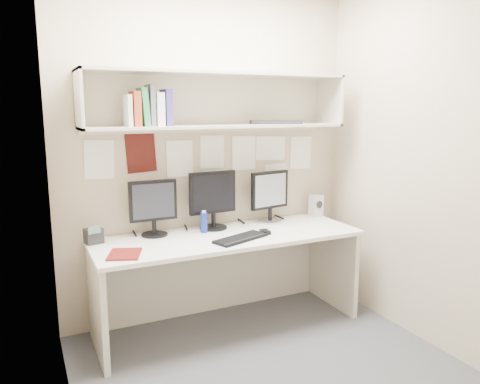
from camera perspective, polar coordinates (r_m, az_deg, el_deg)
name	(u,v)px	position (r m, az deg, el deg)	size (l,w,h in m)	color
floor	(268,367)	(3.27, 3.48, -20.48)	(2.40, 2.00, 0.01)	#434348
wall_back	(210,154)	(3.73, -3.73, 4.59)	(2.40, 0.02, 2.60)	tan
wall_front	(388,198)	(2.03, 17.61, -0.74)	(2.40, 0.02, 2.60)	tan
wall_left	(59,183)	(2.48, -21.22, 1.01)	(0.02, 2.00, 2.60)	tan
wall_right	(418,160)	(3.57, 20.91, 3.67)	(0.02, 2.00, 2.60)	tan
desk	(228,281)	(3.63, -1.48, -10.75)	(2.00, 0.70, 0.73)	white
overhead_hutch	(216,100)	(3.58, -2.97, 11.09)	(2.00, 0.38, 0.40)	beige
pinned_papers	(210,161)	(3.73, -3.69, 3.82)	(1.92, 0.01, 0.48)	white
monitor_left	(153,205)	(3.50, -10.52, -1.58)	(0.35, 0.20, 0.41)	black
monitor_center	(213,197)	(3.65, -3.34, -0.67)	(0.39, 0.21, 0.45)	black
monitor_right	(270,194)	(3.86, 3.65, -0.26)	(0.36, 0.20, 0.42)	#A5A5AA
keyboard	(241,238)	(3.38, 0.09, -5.67)	(0.43, 0.15, 0.02)	black
mouse	(265,232)	(3.54, 3.08, -4.88)	(0.06, 0.09, 0.03)	black
speaker	(316,206)	(4.13, 9.25, -1.64)	(0.10, 0.11, 0.19)	#B8B8B3
blue_bottle	(204,222)	(3.57, -4.41, -3.68)	(0.05, 0.05, 0.17)	navy
maroon_notebook	(125,254)	(3.13, -13.89, -7.36)	(0.20, 0.24, 0.01)	#611410
desk_phone	(94,236)	(3.44, -17.41, -5.10)	(0.14, 0.13, 0.14)	black
book_stack	(148,108)	(3.33, -11.10, 10.00)	(0.31, 0.17, 0.28)	silver
hutch_tray	(276,122)	(3.71, 4.37, 8.49)	(0.40, 0.15, 0.03)	black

